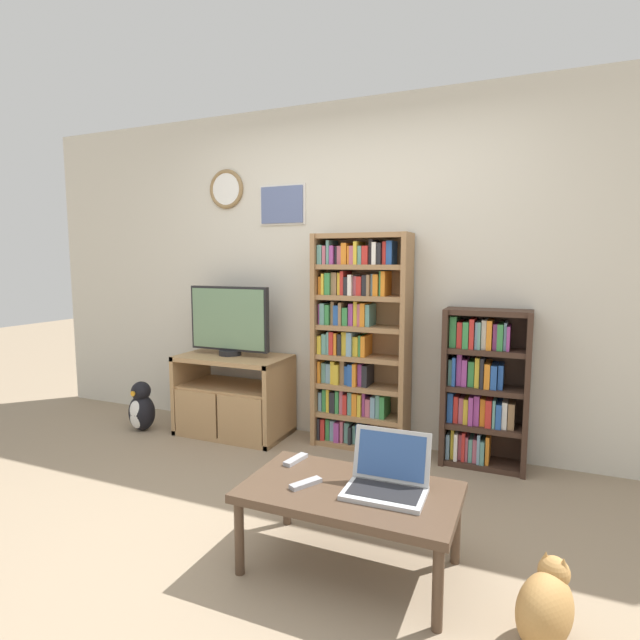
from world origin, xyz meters
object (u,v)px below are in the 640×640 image
object	(u,v)px
coffee_table	(350,497)
remote_far_from_laptop	(296,460)
tv_stand	(233,395)
cat	(546,607)
remote_near_laptop	(306,483)
bookshelf_tall	(357,341)
bookshelf_short	(482,388)
television	(229,321)
laptop	(387,477)
penguin_figurine	(141,408)

from	to	relation	value
coffee_table	remote_far_from_laptop	bearing A→B (deg)	154.13
tv_stand	cat	size ratio (longest dim) A/B	1.74
remote_near_laptop	bookshelf_tall	bearing A→B (deg)	129.62
bookshelf_short	television	bearing A→B (deg)	-176.29
cat	bookshelf_short	bearing A→B (deg)	123.49
bookshelf_short	coffee_table	size ratio (longest dim) A/B	1.12
television	bookshelf_tall	distance (m)	1.06
bookshelf_tall	cat	world-z (taller)	bookshelf_tall
remote_near_laptop	cat	size ratio (longest dim) A/B	0.32
tv_stand	coffee_table	size ratio (longest dim) A/B	0.91
tv_stand	laptop	distance (m)	2.08
tv_stand	remote_far_from_laptop	distance (m)	1.60
remote_near_laptop	penguin_figurine	xyz separation A→B (m)	(-2.04, 1.14, -0.21)
laptop	bookshelf_short	bearing A→B (deg)	77.98
bookshelf_short	remote_near_laptop	world-z (taller)	bookshelf_short
television	coffee_table	distance (m)	2.11
tv_stand	remote_near_laptop	bearing A→B (deg)	-46.74
coffee_table	bookshelf_tall	bearing A→B (deg)	108.11
remote_far_from_laptop	penguin_figurine	xyz separation A→B (m)	(-1.87, 0.91, -0.21)
bookshelf_short	remote_near_laptop	distance (m)	1.65
remote_near_laptop	cat	xyz separation A→B (m)	(1.01, -0.08, -0.25)
remote_near_laptop	tv_stand	bearing A→B (deg)	162.25
television	penguin_figurine	xyz separation A→B (m)	(-0.71, -0.26, -0.74)
penguin_figurine	bookshelf_tall	bearing A→B (deg)	12.60
remote_near_laptop	penguin_figurine	world-z (taller)	penguin_figurine
cat	penguin_figurine	world-z (taller)	penguin_figurine
tv_stand	remote_near_laptop	distance (m)	1.88
tv_stand	bookshelf_tall	bearing A→B (deg)	8.99
laptop	tv_stand	bearing A→B (deg)	140.76
tv_stand	penguin_figurine	size ratio (longest dim) A/B	2.14
bookshelf_short	cat	distance (m)	1.70
television	remote_near_laptop	distance (m)	2.00
laptop	penguin_figurine	size ratio (longest dim) A/B	0.87
remote_near_laptop	coffee_table	bearing A→B (deg)	45.07
remote_near_laptop	cat	bearing A→B (deg)	24.26
cat	coffee_table	bearing A→B (deg)	-169.98
penguin_figurine	tv_stand	bearing A→B (deg)	17.28
laptop	penguin_figurine	distance (m)	2.62
bookshelf_short	coffee_table	bearing A→B (deg)	-106.13
remote_near_laptop	remote_far_from_laptop	world-z (taller)	same
television	penguin_figurine	size ratio (longest dim) A/B	1.71
coffee_table	laptop	distance (m)	0.20
television	laptop	bearing A→B (deg)	-37.69
tv_stand	penguin_figurine	distance (m)	0.80
television	laptop	world-z (taller)	television
remote_near_laptop	penguin_figurine	distance (m)	2.34
television	coffee_table	bearing A→B (deg)	-41.44
bookshelf_tall	penguin_figurine	xyz separation A→B (m)	(-1.75, -0.39, -0.62)
bookshelf_short	penguin_figurine	size ratio (longest dim) A/B	2.63
remote_far_from_laptop	tv_stand	bearing A→B (deg)	144.65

